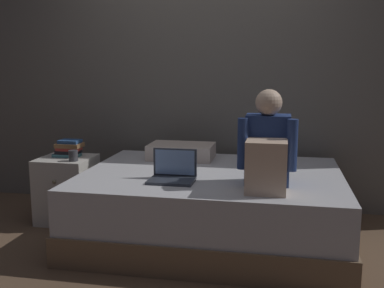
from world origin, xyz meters
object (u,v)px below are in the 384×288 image
(pillow, at_px, (182,151))
(book_stack, at_px, (69,148))
(person_sitting, at_px, (267,150))
(mug, at_px, (73,156))
(laptop, at_px, (173,173))
(nightstand, at_px, (67,189))
(bed, at_px, (212,206))

(pillow, relative_size, book_stack, 2.30)
(person_sitting, distance_m, pillow, 1.12)
(book_stack, bearing_deg, mug, -53.83)
(laptop, relative_size, book_stack, 1.31)
(book_stack, distance_m, mug, 0.20)
(nightstand, height_order, laptop, laptop)
(nightstand, height_order, person_sitting, person_sitting)
(bed, relative_size, mug, 22.22)
(bed, bearing_deg, laptop, -127.16)
(bed, height_order, pillow, pillow)
(nightstand, xyz_separation_m, laptop, (1.07, -0.48, 0.31))
(laptop, xyz_separation_m, pillow, (-0.10, 0.76, 0.01))
(nightstand, bearing_deg, pillow, 15.97)
(person_sitting, relative_size, pillow, 1.17)
(pillow, relative_size, mug, 6.22)
(book_stack, bearing_deg, bed, -9.58)
(bed, bearing_deg, person_sitting, -39.49)
(bed, distance_m, laptop, 0.51)
(bed, height_order, nightstand, nightstand)
(laptop, height_order, pillow, laptop)
(laptop, bearing_deg, bed, 52.84)
(person_sitting, bearing_deg, laptop, 176.51)
(bed, bearing_deg, pillow, 126.99)
(person_sitting, bearing_deg, nightstand, 163.08)
(nightstand, distance_m, pillow, 1.05)
(book_stack, xyz_separation_m, mug, (0.12, -0.16, -0.03))
(person_sitting, distance_m, mug, 1.65)
(bed, xyz_separation_m, person_sitting, (0.42, -0.35, 0.52))
(nightstand, height_order, mug, mug)
(person_sitting, distance_m, book_stack, 1.81)
(pillow, xyz_separation_m, mug, (-0.83, -0.39, 0.01))
(book_stack, bearing_deg, person_sitting, -18.31)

